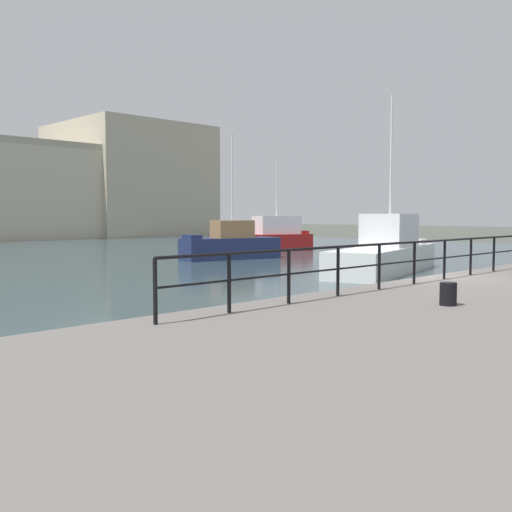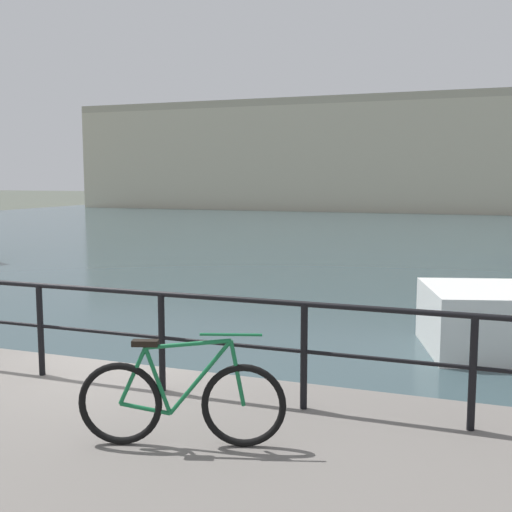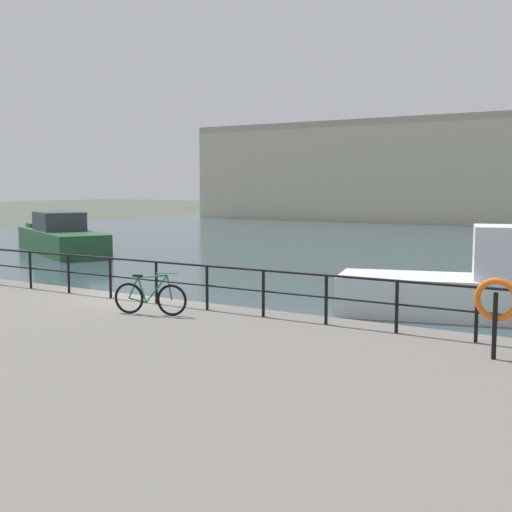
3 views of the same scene
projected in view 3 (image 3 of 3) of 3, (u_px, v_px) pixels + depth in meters
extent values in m
plane|color=#4C5147|center=(143.00, 329.00, 18.09)|extent=(240.00, 240.00, 0.00)
cube|color=#33474C|center=(455.00, 245.00, 43.55)|extent=(80.00, 60.00, 0.01)
cube|color=#23512D|center=(62.00, 242.00, 38.34)|extent=(9.81, 6.80, 1.27)
cube|color=#333842|center=(59.00, 221.00, 38.54)|extent=(3.89, 3.51, 1.05)
cube|color=#23512D|center=(44.00, 225.00, 41.70)|extent=(1.90, 2.24, 0.24)
cube|color=white|center=(505.00, 299.00, 19.35)|extent=(9.87, 4.82, 1.18)
cylinder|color=black|center=(30.00, 270.00, 19.18)|extent=(0.07, 0.07, 1.05)
cylinder|color=black|center=(69.00, 274.00, 18.35)|extent=(0.07, 0.07, 1.05)
cylinder|color=black|center=(110.00, 278.00, 17.53)|extent=(0.07, 0.07, 1.05)
cylinder|color=black|center=(156.00, 283.00, 16.70)|extent=(0.07, 0.07, 1.05)
cylinder|color=black|center=(207.00, 288.00, 15.87)|extent=(0.07, 0.07, 1.05)
cylinder|color=black|center=(263.00, 293.00, 15.05)|extent=(0.07, 0.07, 1.05)
cylinder|color=black|center=(326.00, 300.00, 14.22)|extent=(0.07, 0.07, 1.05)
cylinder|color=black|center=(397.00, 307.00, 13.40)|extent=(0.07, 0.07, 1.05)
cylinder|color=black|center=(477.00, 315.00, 12.57)|extent=(0.07, 0.07, 1.05)
cylinder|color=black|center=(181.00, 264.00, 16.23)|extent=(23.48, 0.06, 0.06)
cylinder|color=black|center=(181.00, 283.00, 16.28)|extent=(23.48, 0.04, 0.04)
torus|color=black|center=(172.00, 300.00, 15.14)|extent=(0.70, 0.27, 0.72)
torus|color=black|center=(129.00, 298.00, 15.40)|extent=(0.70, 0.27, 0.72)
cylinder|color=#146638|center=(157.00, 289.00, 15.21)|extent=(0.53, 0.20, 0.66)
cylinder|color=#146638|center=(142.00, 290.00, 15.30)|extent=(0.23, 0.10, 0.58)
cylinder|color=#146638|center=(152.00, 276.00, 15.20)|extent=(0.70, 0.25, 0.11)
cylinder|color=#146638|center=(138.00, 300.00, 15.36)|extent=(0.42, 0.16, 0.12)
cylinder|color=#146638|center=(133.00, 288.00, 15.35)|extent=(0.26, 0.11, 0.51)
cylinder|color=#146638|center=(169.00, 288.00, 15.13)|extent=(0.14, 0.08, 0.57)
cube|color=black|center=(138.00, 276.00, 15.29)|extent=(0.24, 0.15, 0.05)
cylinder|color=#146638|center=(167.00, 273.00, 15.11)|extent=(0.50, 0.18, 0.02)
cylinder|color=black|center=(495.00, 326.00, 11.35)|extent=(0.08, 0.08, 1.15)
torus|color=orange|center=(496.00, 300.00, 11.35)|extent=(0.75, 0.11, 0.75)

